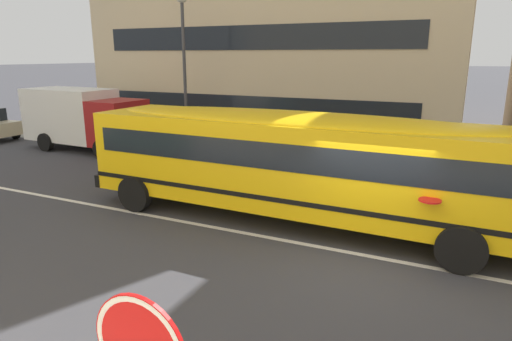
% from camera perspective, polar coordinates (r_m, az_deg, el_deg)
% --- Properties ---
extents(ground_plane, '(400.00, 400.00, 0.00)m').
position_cam_1_polar(ground_plane, '(10.37, 13.84, -10.55)').
color(ground_plane, '#38383D').
extents(sidewalk_far, '(120.00, 3.00, 0.01)m').
position_cam_1_polar(sidewalk_far, '(18.15, 19.20, -0.03)').
color(sidewalk_far, gray).
rests_on(sidewalk_far, ground_plane).
extents(lane_centreline, '(110.00, 0.16, 0.01)m').
position_cam_1_polar(lane_centreline, '(10.37, 13.85, -10.54)').
color(lane_centreline, silver).
rests_on(lane_centreline, ground_plane).
extents(school_bus, '(13.11, 3.21, 2.92)m').
position_cam_1_polar(school_bus, '(11.57, 5.69, 1.55)').
color(school_bus, yellow).
rests_on(school_bus, ground_plane).
extents(box_truck, '(6.11, 2.62, 2.82)m').
position_cam_1_polar(box_truck, '(22.32, -21.33, 6.41)').
color(box_truck, maroon).
rests_on(box_truck, ground_plane).
extents(street_lamp, '(0.44, 0.44, 6.80)m').
position_cam_1_polar(street_lamp, '(20.37, -9.25, 14.36)').
color(street_lamp, '#38383D').
rests_on(street_lamp, ground_plane).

